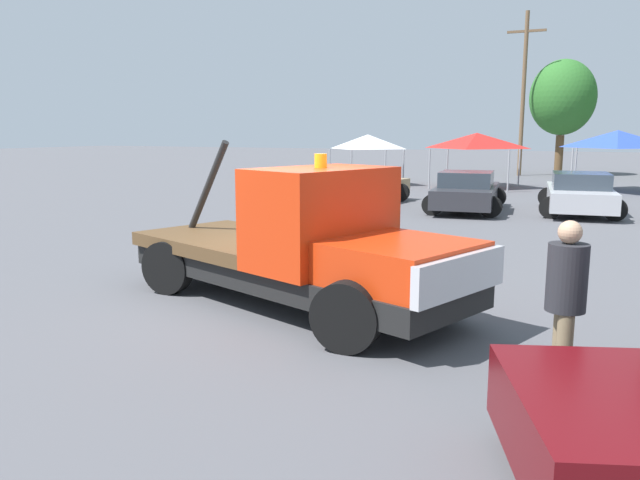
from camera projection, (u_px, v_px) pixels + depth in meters
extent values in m
plane|color=#545459|center=(291.00, 304.00, 9.72)|extent=(160.00, 160.00, 0.00)
cube|color=black|center=(291.00, 271.00, 9.63)|extent=(6.20, 3.75, 0.35)
cube|color=red|center=(402.00, 263.00, 8.08)|extent=(2.15, 2.22, 0.55)
cube|color=silver|center=(461.00, 276.00, 7.48)|extent=(0.74, 1.80, 0.50)
cube|color=red|center=(321.00, 218.00, 9.02)|extent=(1.92, 2.39, 1.44)
cube|color=brown|center=(231.00, 241.00, 10.60)|extent=(3.48, 2.95, 0.22)
cylinder|color=black|center=(208.00, 187.00, 10.88)|extent=(1.16, 0.51, 1.63)
cylinder|color=orange|center=(321.00, 161.00, 8.88)|extent=(0.18, 0.18, 0.20)
cylinder|color=black|center=(438.00, 288.00, 8.92)|extent=(0.88, 0.26, 0.88)
cylinder|color=black|center=(346.00, 317.00, 7.54)|extent=(0.88, 0.26, 0.88)
cylinder|color=black|center=(259.00, 251.00, 11.66)|extent=(0.88, 0.26, 0.88)
cylinder|color=black|center=(168.00, 267.00, 10.28)|extent=(0.88, 0.26, 0.88)
cylinder|color=black|center=(584.00, 404.00, 5.38)|extent=(0.68, 0.22, 0.68)
cylinder|color=#847051|center=(560.00, 348.00, 6.48)|extent=(0.16, 0.16, 0.87)
cylinder|color=#847051|center=(564.00, 355.00, 6.27)|extent=(0.16, 0.16, 0.87)
cylinder|color=#28282D|center=(567.00, 278.00, 6.24)|extent=(0.40, 0.40, 0.69)
sphere|color=tan|center=(570.00, 232.00, 6.16)|extent=(0.24, 0.24, 0.24)
cube|color=tan|center=(361.00, 189.00, 22.98)|extent=(2.48, 4.83, 0.60)
cube|color=#333D47|center=(358.00, 175.00, 22.70)|extent=(1.84, 2.16, 0.50)
cylinder|color=black|center=(363.00, 190.00, 24.75)|extent=(0.68, 0.22, 0.68)
cylinder|color=black|center=(400.00, 192.00, 23.83)|extent=(0.68, 0.22, 0.68)
cylinder|color=black|center=(318.00, 197.00, 22.20)|extent=(0.68, 0.22, 0.68)
cylinder|color=black|center=(359.00, 200.00, 21.28)|extent=(0.68, 0.22, 0.68)
cube|color=#2D2D33|center=(466.00, 195.00, 20.93)|extent=(2.34, 4.62, 0.60)
cube|color=#333D47|center=(466.00, 179.00, 20.63)|extent=(1.85, 2.03, 0.50)
cylinder|color=black|center=(445.00, 196.00, 22.66)|extent=(0.68, 0.22, 0.68)
cylinder|color=black|center=(496.00, 197.00, 22.10)|extent=(0.68, 0.22, 0.68)
cylinder|color=black|center=(433.00, 205.00, 19.84)|extent=(0.68, 0.22, 0.68)
cylinder|color=black|center=(491.00, 207.00, 19.28)|extent=(0.68, 0.22, 0.68)
cube|color=#B7B7BC|center=(579.00, 197.00, 20.37)|extent=(2.43, 5.01, 0.60)
cube|color=#333D47|center=(581.00, 180.00, 20.05)|extent=(1.90, 2.20, 0.50)
cylinder|color=black|center=(548.00, 197.00, 22.23)|extent=(0.68, 0.22, 0.68)
cylinder|color=black|center=(604.00, 199.00, 21.66)|extent=(0.68, 0.22, 0.68)
cylinder|color=black|center=(551.00, 207.00, 19.16)|extent=(0.68, 0.22, 0.68)
cylinder|color=black|center=(616.00, 210.00, 18.59)|extent=(0.68, 0.22, 0.68)
cylinder|color=#9E9EA3|center=(330.00, 168.00, 30.27)|extent=(0.07, 0.07, 1.79)
cylinder|color=#9E9EA3|center=(385.00, 169.00, 29.10)|extent=(0.07, 0.07, 1.79)
cylinder|color=#9E9EA3|center=(352.00, 165.00, 32.82)|extent=(0.07, 0.07, 1.79)
cylinder|color=#9E9EA3|center=(404.00, 166.00, 31.64)|extent=(0.07, 0.07, 1.79)
pyramid|color=white|center=(368.00, 142.00, 30.74)|extent=(2.85, 2.85, 0.70)
cylinder|color=#9E9EA3|center=(429.00, 169.00, 28.72)|extent=(0.07, 0.07, 1.85)
cylinder|color=#9E9EA3|center=(508.00, 171.00, 27.26)|extent=(0.07, 0.07, 1.85)
cylinder|color=#9E9EA3|center=(447.00, 165.00, 31.88)|extent=(0.07, 0.07, 1.85)
cylinder|color=#9E9EA3|center=(519.00, 167.00, 30.42)|extent=(0.07, 0.07, 1.85)
pyramid|color=red|center=(477.00, 141.00, 29.35)|extent=(3.53, 3.53, 0.72)
cylinder|color=#9E9EA3|center=(572.00, 171.00, 26.79)|extent=(0.07, 0.07, 1.94)
cylinder|color=#9E9EA3|center=(576.00, 167.00, 29.85)|extent=(0.07, 0.07, 1.94)
pyramid|color=#2D4CB7|center=(618.00, 139.00, 27.38)|extent=(3.42, 3.42, 0.75)
cylinder|color=brown|center=(559.00, 155.00, 37.99)|extent=(0.48, 0.48, 2.41)
ellipsoid|color=#2D6B28|center=(563.00, 97.00, 37.39)|extent=(3.85, 3.85, 4.47)
cube|color=black|center=(359.00, 262.00, 12.73)|extent=(0.40, 0.40, 0.04)
cone|color=orange|center=(360.00, 250.00, 12.68)|extent=(0.36, 0.36, 0.55)
cylinder|color=brown|center=(523.00, 95.00, 36.92)|extent=(0.24, 0.24, 9.54)
cube|color=brown|center=(527.00, 31.00, 36.29)|extent=(2.20, 0.14, 0.14)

